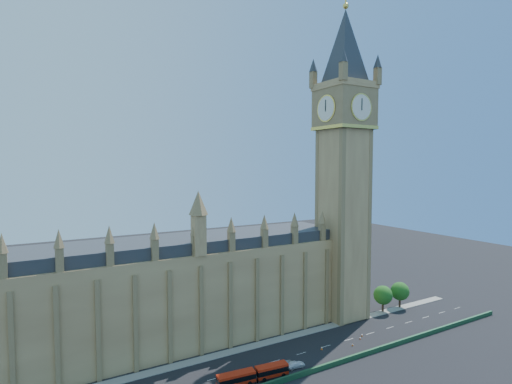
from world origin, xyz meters
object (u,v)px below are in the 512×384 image
car_silver (286,364)px  car_white (295,365)px  red_bus (253,375)px  car_grey (272,369)px

car_silver → car_white: bearing=-130.1°
red_bus → car_grey: red_bus is taller
car_grey → car_white: car_white is taller
red_bus → car_white: 11.48m
car_silver → car_white: 2.22m
car_white → car_grey: bearing=82.2°
car_grey → car_white: size_ratio=0.77×
car_grey → car_silver: bearing=-94.4°
car_grey → car_white: (5.66, -1.12, 0.07)m
car_grey → car_silver: (3.79, 0.07, 0.11)m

